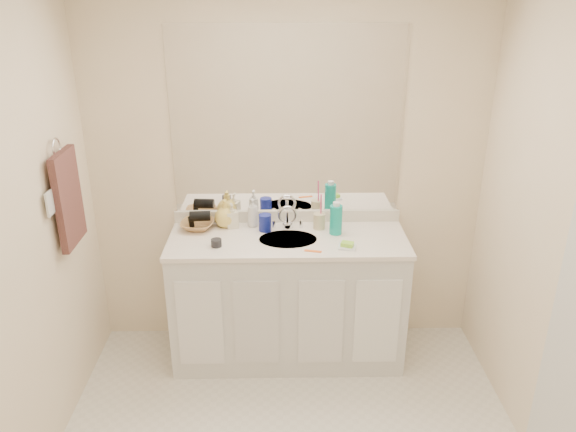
# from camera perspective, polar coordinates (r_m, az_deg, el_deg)

# --- Properties ---
(wall_back) EXTENTS (2.60, 0.02, 2.40)m
(wall_back) POSITION_cam_1_polar(r_m,az_deg,el_deg) (3.71, -0.09, 4.08)
(wall_back) COLOR #FCE7C5
(wall_back) RESTS_ON floor
(vanity_cabinet) EXTENTS (1.50, 0.55, 0.85)m
(vanity_cabinet) POSITION_cam_1_polar(r_m,az_deg,el_deg) (3.79, -0.01, -8.46)
(vanity_cabinet) COLOR silver
(vanity_cabinet) RESTS_ON floor
(countertop) EXTENTS (1.52, 0.57, 0.03)m
(countertop) POSITION_cam_1_polar(r_m,az_deg,el_deg) (3.58, -0.02, -2.42)
(countertop) COLOR white
(countertop) RESTS_ON vanity_cabinet
(backsplash) EXTENTS (1.52, 0.03, 0.08)m
(backsplash) POSITION_cam_1_polar(r_m,az_deg,el_deg) (3.80, -0.09, -0.01)
(backsplash) COLOR silver
(backsplash) RESTS_ON countertop
(sink_basin) EXTENTS (0.37, 0.37, 0.02)m
(sink_basin) POSITION_cam_1_polar(r_m,az_deg,el_deg) (3.56, -0.01, -2.52)
(sink_basin) COLOR beige
(sink_basin) RESTS_ON countertop
(faucet) EXTENTS (0.02, 0.02, 0.11)m
(faucet) POSITION_cam_1_polar(r_m,az_deg,el_deg) (3.70, -0.06, -0.39)
(faucet) COLOR silver
(faucet) RESTS_ON countertop
(mirror) EXTENTS (1.48, 0.01, 1.20)m
(mirror) POSITION_cam_1_polar(r_m,az_deg,el_deg) (3.61, -0.10, 9.47)
(mirror) COLOR white
(mirror) RESTS_ON wall_back
(blue_mug) EXTENTS (0.11, 0.11, 0.11)m
(blue_mug) POSITION_cam_1_polar(r_m,az_deg,el_deg) (3.65, -2.34, -0.68)
(blue_mug) COLOR navy
(blue_mug) RESTS_ON countertop
(tan_cup) EXTENTS (0.08, 0.08, 0.10)m
(tan_cup) POSITION_cam_1_polar(r_m,az_deg,el_deg) (3.69, 3.18, -0.52)
(tan_cup) COLOR beige
(tan_cup) RESTS_ON countertop
(toothbrush) EXTENTS (0.01, 0.04, 0.19)m
(toothbrush) POSITION_cam_1_polar(r_m,az_deg,el_deg) (3.65, 3.37, 0.90)
(toothbrush) COLOR #F64081
(toothbrush) RESTS_ON tan_cup
(mouthwash_bottle) EXTENTS (0.09, 0.09, 0.19)m
(mouthwash_bottle) POSITION_cam_1_polar(r_m,az_deg,el_deg) (3.61, 4.89, -0.38)
(mouthwash_bottle) COLOR #0DA493
(mouthwash_bottle) RESTS_ON countertop
(soap_dish) EXTENTS (0.12, 0.11, 0.01)m
(soap_dish) POSITION_cam_1_polar(r_m,az_deg,el_deg) (3.45, 6.03, -3.14)
(soap_dish) COLOR white
(soap_dish) RESTS_ON countertop
(green_soap) EXTENTS (0.09, 0.08, 0.03)m
(green_soap) POSITION_cam_1_polar(r_m,az_deg,el_deg) (3.45, 6.04, -2.87)
(green_soap) COLOR #96E136
(green_soap) RESTS_ON soap_dish
(orange_comb) EXTENTS (0.11, 0.05, 0.00)m
(orange_comb) POSITION_cam_1_polar(r_m,az_deg,el_deg) (3.40, 2.55, -3.58)
(orange_comb) COLOR orange
(orange_comb) RESTS_ON countertop
(dark_jar) EXTENTS (0.07, 0.07, 0.05)m
(dark_jar) POSITION_cam_1_polar(r_m,az_deg,el_deg) (3.48, -7.29, -2.72)
(dark_jar) COLOR black
(dark_jar) RESTS_ON countertop
(soap_bottle_white) EXTENTS (0.08, 0.08, 0.19)m
(soap_bottle_white) POSITION_cam_1_polar(r_m,az_deg,el_deg) (3.71, -3.60, 0.36)
(soap_bottle_white) COLOR silver
(soap_bottle_white) RESTS_ON countertop
(soap_bottle_cream) EXTENTS (0.09, 0.09, 0.17)m
(soap_bottle_cream) POSITION_cam_1_polar(r_m,az_deg,el_deg) (3.71, -5.73, 0.06)
(soap_bottle_cream) COLOR beige
(soap_bottle_cream) RESTS_ON countertop
(soap_bottle_yellow) EXTENTS (0.15, 0.15, 0.19)m
(soap_bottle_yellow) POSITION_cam_1_polar(r_m,az_deg,el_deg) (3.73, -6.39, 0.28)
(soap_bottle_yellow) COLOR #E8CB5A
(soap_bottle_yellow) RESTS_ON countertop
(wicker_basket) EXTENTS (0.25, 0.25, 0.05)m
(wicker_basket) POSITION_cam_1_polar(r_m,az_deg,el_deg) (3.74, -9.17, -0.90)
(wicker_basket) COLOR #AB7945
(wicker_basket) RESTS_ON countertop
(hair_dryer) EXTENTS (0.14, 0.08, 0.07)m
(hair_dryer) POSITION_cam_1_polar(r_m,az_deg,el_deg) (3.71, -8.93, -0.01)
(hair_dryer) COLOR black
(hair_dryer) RESTS_ON wicker_basket
(towel_ring) EXTENTS (0.01, 0.11, 0.11)m
(towel_ring) POSITION_cam_1_polar(r_m,az_deg,el_deg) (3.33, -22.48, 6.46)
(towel_ring) COLOR silver
(towel_ring) RESTS_ON wall_left
(hand_towel) EXTENTS (0.04, 0.32, 0.55)m
(hand_towel) POSITION_cam_1_polar(r_m,az_deg,el_deg) (3.41, -21.42, 1.65)
(hand_towel) COLOR #38201E
(hand_towel) RESTS_ON towel_ring
(switch_plate) EXTENTS (0.01, 0.08, 0.13)m
(switch_plate) POSITION_cam_1_polar(r_m,az_deg,el_deg) (3.23, -23.05, 1.19)
(switch_plate) COLOR silver
(switch_plate) RESTS_ON wall_left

